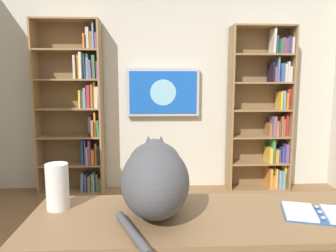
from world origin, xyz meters
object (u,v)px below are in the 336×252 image
at_px(bookshelf_left, 266,112).
at_px(desk, 204,240).
at_px(bookshelf_right, 78,110).
at_px(paper_towel_roll, 57,186).
at_px(wall_mounted_tv, 163,92).
at_px(cat, 155,176).
at_px(open_binder, 320,214).

xyz_separation_m(bookshelf_left, desk, (1.20, 2.52, -0.36)).
distance_m(bookshelf_right, paper_towel_roll, 2.43).
relative_size(wall_mounted_tv, paper_towel_roll, 3.99).
bearing_deg(wall_mounted_tv, cat, 87.14).
bearing_deg(cat, bookshelf_left, -120.44).
bearing_deg(desk, bookshelf_left, -115.50).
bearing_deg(bookshelf_right, cat, 110.78).
height_order(cat, paper_towel_roll, cat).
relative_size(wall_mounted_tv, cat, 1.36).
relative_size(wall_mounted_tv, desk, 0.56).
distance_m(bookshelf_left, bookshelf_right, 2.35).
xyz_separation_m(bookshelf_left, paper_towel_roll, (1.91, 2.39, -0.13)).
height_order(bookshelf_right, desk, bookshelf_right).
height_order(bookshelf_left, desk, bookshelf_left).
distance_m(wall_mounted_tv, open_binder, 2.74).
relative_size(bookshelf_left, cat, 3.05).
distance_m(bookshelf_left, desk, 2.82).
relative_size(desk, cat, 2.44).
bearing_deg(desk, wall_mounted_tv, -87.80).
bearing_deg(wall_mounted_tv, bookshelf_left, 176.20).
bearing_deg(desk, cat, -21.85).
bearing_deg(open_binder, bookshelf_right, -56.17).
xyz_separation_m(bookshelf_right, open_binder, (-1.70, 2.53, -0.27)).
bearing_deg(cat, open_binder, 172.65).
bearing_deg(open_binder, wall_mounted_tv, -76.09).
xyz_separation_m(desk, open_binder, (-0.55, 0.01, 0.12)).
relative_size(bookshelf_left, bookshelf_right, 0.97).
xyz_separation_m(bookshelf_right, cat, (-0.92, 2.43, -0.10)).
distance_m(desk, paper_towel_roll, 0.75).
xyz_separation_m(desk, cat, (0.23, -0.09, 0.29)).
xyz_separation_m(wall_mounted_tv, open_binder, (-0.65, 2.62, -0.48)).
relative_size(cat, paper_towel_roll, 2.94).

